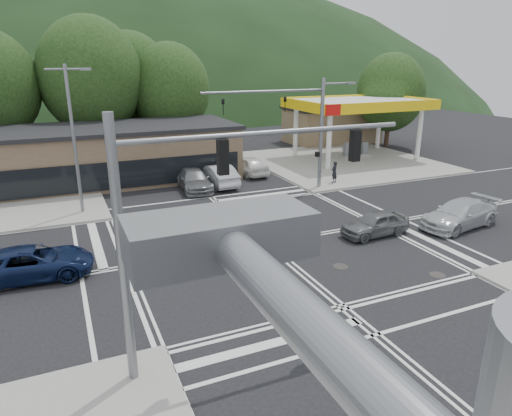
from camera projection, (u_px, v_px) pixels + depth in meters
name	position (u px, v px, depth m)	size (l,w,h in m)	color
ground	(266.00, 243.00, 24.06)	(120.00, 120.00, 0.00)	black
sidewalk_ne	(343.00, 162.00, 42.82)	(16.00, 16.00, 0.15)	gray
gas_station_canopy	(358.00, 106.00, 42.90)	(12.32, 8.34, 5.75)	silver
convenience_store	(332.00, 126.00, 52.87)	(10.00, 6.00, 3.80)	#846B4F
commercial_row	(79.00, 158.00, 35.17)	(24.00, 8.00, 4.00)	brown
hill_north	(97.00, 102.00, 102.37)	(252.00, 126.00, 140.00)	black
tree_n_b	(91.00, 76.00, 40.23)	(9.00, 9.00, 12.98)	#382619
tree_n_c	(170.00, 90.00, 43.31)	(7.60, 7.60, 10.87)	#382619
tree_n_e	(130.00, 81.00, 45.44)	(8.40, 8.40, 11.98)	#382619
tree_ne	(391.00, 92.00, 48.82)	(7.20, 7.20, 9.99)	#382619
streetlight_nw	(74.00, 133.00, 27.09)	(2.50, 0.25, 9.00)	slate
signal_mast_ne	(307.00, 121.00, 32.27)	(11.65, 0.30, 8.00)	slate
signal_mast_sw	(184.00, 212.00, 12.89)	(9.14, 0.28, 8.00)	slate
car_blue_west	(32.00, 263.00, 20.02)	(2.39, 5.18, 1.44)	#0D193C
car_grey_center	(375.00, 224.00, 24.94)	(1.59, 3.95, 1.35)	#5B5E60
car_silver_east	(460.00, 214.00, 26.21)	(2.14, 5.26, 1.53)	#B7BBBF
car_queue_a	(218.00, 175.00, 34.87)	(1.74, 4.98, 1.64)	#AEB0B6
car_queue_b	(249.00, 165.00, 38.14)	(1.86, 4.63, 1.58)	white
car_northbound	(194.00, 180.00, 33.73)	(2.07, 5.08, 1.47)	slate
pedestrian	(334.00, 172.00, 35.06)	(0.60, 0.39, 1.64)	black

